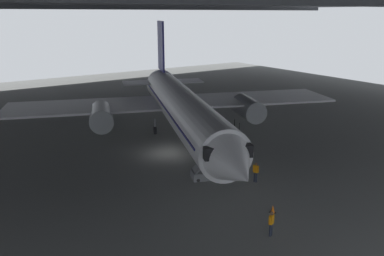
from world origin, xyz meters
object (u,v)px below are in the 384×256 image
at_px(crew_worker_by_stairs, 256,171).
at_px(traffic_cone_orange, 273,209).
at_px(boarding_stairs, 216,169).
at_px(airplane_main, 181,107).
at_px(crew_worker_near_nose, 271,222).

distance_m(crew_worker_by_stairs, traffic_cone_orange, 5.36).
bearing_deg(traffic_cone_orange, boarding_stairs, 86.22).
bearing_deg(crew_worker_by_stairs, boarding_stairs, 128.10).
height_order(crew_worker_by_stairs, traffic_cone_orange, crew_worker_by_stairs).
height_order(airplane_main, crew_worker_by_stairs, airplane_main).
bearing_deg(crew_worker_near_nose, airplane_main, 73.25).
height_order(crew_worker_near_nose, traffic_cone_orange, crew_worker_near_nose).
bearing_deg(boarding_stairs, crew_worker_near_nose, -106.24).
bearing_deg(crew_worker_by_stairs, airplane_main, 84.87).
bearing_deg(boarding_stairs, crew_worker_by_stairs, -51.90).
bearing_deg(traffic_cone_orange, crew_worker_near_nose, -137.52).
bearing_deg(traffic_cone_orange, airplane_main, 78.10).
xyz_separation_m(crew_worker_near_nose, traffic_cone_orange, (2.25, 2.06, -0.68)).
bearing_deg(crew_worker_near_nose, crew_worker_by_stairs, 54.07).
xyz_separation_m(airplane_main, crew_worker_by_stairs, (-1.21, -13.44, -2.67)).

